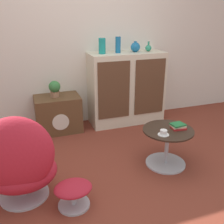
{
  "coord_description": "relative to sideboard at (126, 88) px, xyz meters",
  "views": [
    {
      "loc": [
        -0.86,
        -2.11,
        1.66
      ],
      "look_at": [
        0.07,
        0.57,
        0.55
      ],
      "focal_mm": 42.0,
      "sensor_mm": 36.0,
      "label": 1
    }
  ],
  "objects": [
    {
      "name": "ground_plane",
      "position": [
        -0.61,
        -1.46,
        -0.54
      ],
      "size": [
        12.0,
        12.0,
        0.0
      ],
      "primitive_type": "plane",
      "color": "brown"
    },
    {
      "name": "wall_back",
      "position": [
        -0.61,
        0.26,
        0.76
      ],
      "size": [
        6.4,
        0.06,
        2.6
      ],
      "color": "silver",
      "rests_on": "ground_plane"
    },
    {
      "name": "sideboard",
      "position": [
        0.0,
        0.0,
        0.0
      ],
      "size": [
        1.12,
        0.46,
        1.08
      ],
      "color": "beige",
      "rests_on": "ground_plane"
    },
    {
      "name": "tv_console",
      "position": [
        -1.05,
        0.0,
        -0.28
      ],
      "size": [
        0.63,
        0.46,
        0.52
      ],
      "color": "brown",
      "rests_on": "ground_plane"
    },
    {
      "name": "egg_chair",
      "position": [
        -1.6,
        -1.43,
        -0.15
      ],
      "size": [
        0.73,
        0.69,
        0.87
      ],
      "color": "#B7B7BC",
      "rests_on": "ground_plane"
    },
    {
      "name": "ottoman",
      "position": [
        -1.17,
        -1.65,
        -0.38
      ],
      "size": [
        0.34,
        0.29,
        0.23
      ],
      "color": "#B7B7BC",
      "rests_on": "ground_plane"
    },
    {
      "name": "coffee_table",
      "position": [
        -0.04,
        -1.32,
        -0.29
      ],
      "size": [
        0.56,
        0.56,
        0.44
      ],
      "color": "#B7B7BC",
      "rests_on": "ground_plane"
    },
    {
      "name": "vase_leftmost",
      "position": [
        -0.38,
        0.0,
        0.65
      ],
      "size": [
        0.1,
        0.1,
        0.21
      ],
      "color": "teal",
      "rests_on": "sideboard"
    },
    {
      "name": "vase_inner_left",
      "position": [
        -0.14,
        0.0,
        0.65
      ],
      "size": [
        0.08,
        0.08,
        0.23
      ],
      "color": "#196699",
      "rests_on": "sideboard"
    },
    {
      "name": "vase_inner_right",
      "position": [
        0.13,
        0.0,
        0.61
      ],
      "size": [
        0.14,
        0.14,
        0.15
      ],
      "color": "#196699",
      "rests_on": "sideboard"
    },
    {
      "name": "vase_rightmost",
      "position": [
        0.34,
        0.0,
        0.59
      ],
      "size": [
        0.09,
        0.09,
        0.14
      ],
      "color": "#2D8E6B",
      "rests_on": "sideboard"
    },
    {
      "name": "potted_plant",
      "position": [
        -1.07,
        0.0,
        0.1
      ],
      "size": [
        0.16,
        0.16,
        0.23
      ],
      "color": "#996B4C",
      "rests_on": "tv_console"
    },
    {
      "name": "teacup",
      "position": [
        -0.15,
        -1.42,
        -0.08
      ],
      "size": [
        0.12,
        0.12,
        0.06
      ],
      "color": "white",
      "rests_on": "coffee_table"
    },
    {
      "name": "book_stack",
      "position": [
        0.08,
        -1.33,
        -0.08
      ],
      "size": [
        0.16,
        0.14,
        0.06
      ],
      "color": "red",
      "rests_on": "coffee_table"
    }
  ]
}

